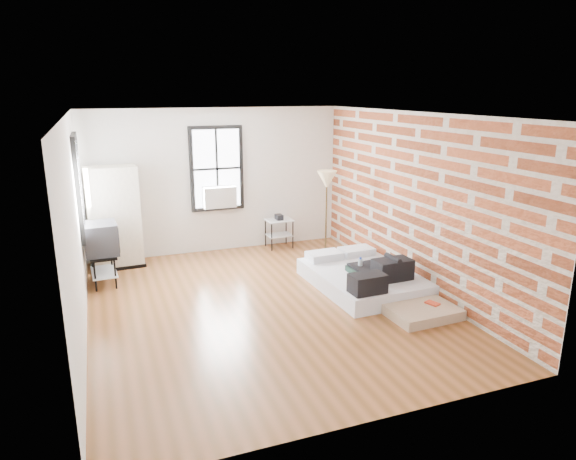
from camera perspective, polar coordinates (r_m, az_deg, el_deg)
name	(u,v)px	position (r m, az deg, el deg)	size (l,w,h in m)	color
ground	(265,306)	(7.76, -2.53, -8.41)	(6.00, 6.00, 0.00)	brown
room_shell	(271,186)	(7.65, -1.87, 4.89)	(5.02, 6.02, 2.80)	silver
mattress_main	(364,277)	(8.47, 8.47, -5.17)	(1.58, 2.09, 0.65)	silver
mattress_bare	(392,291)	(8.12, 11.49, -6.68)	(1.04, 1.88, 0.40)	tan
wardrobe	(114,218)	(9.67, -18.77, 1.30)	(0.96, 0.59, 1.83)	black
side_table	(279,225)	(10.40, -1.00, 0.54)	(0.54, 0.44, 0.69)	black
floor_lamp	(327,184)	(9.44, 4.33, 5.12)	(0.36, 0.36, 1.70)	#332711
tv_stand	(101,241)	(8.89, -20.04, -1.12)	(0.55, 0.76, 1.04)	black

